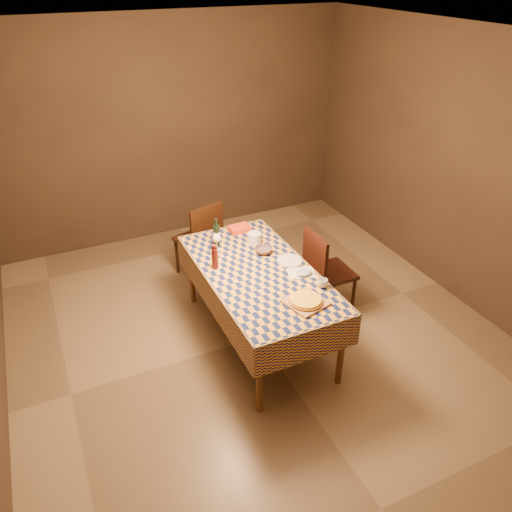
% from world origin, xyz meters
% --- Properties ---
extents(room, '(5.00, 5.10, 2.70)m').
position_xyz_m(room, '(0.00, 0.00, 1.35)').
color(room, brown).
rests_on(room, ground).
extents(dining_table, '(0.94, 1.84, 0.77)m').
position_xyz_m(dining_table, '(0.00, 0.00, 0.69)').
color(dining_table, brown).
rests_on(dining_table, ground).
extents(cutting_board, '(0.36, 0.36, 0.02)m').
position_xyz_m(cutting_board, '(0.14, -0.60, 0.78)').
color(cutting_board, '#AE7752').
rests_on(cutting_board, dining_table).
extents(pizza, '(0.34, 0.34, 0.03)m').
position_xyz_m(pizza, '(0.14, -0.60, 0.80)').
color(pizza, '#9C601A').
rests_on(pizza, cutting_board).
extents(pepper_mill, '(0.07, 0.07, 0.24)m').
position_xyz_m(pepper_mill, '(-0.33, 0.22, 0.88)').
color(pepper_mill, '#4D1312').
rests_on(pepper_mill, dining_table).
extents(bowl, '(0.19, 0.19, 0.05)m').
position_xyz_m(bowl, '(0.18, 0.27, 0.80)').
color(bowl, '#5A434B').
rests_on(bowl, dining_table).
extents(wine_glass, '(0.08, 0.08, 0.17)m').
position_xyz_m(wine_glass, '(-0.20, 0.51, 0.89)').
color(wine_glass, white).
rests_on(wine_glass, dining_table).
extents(wine_bottle, '(0.08, 0.08, 0.28)m').
position_xyz_m(wine_bottle, '(-0.16, 0.62, 0.87)').
color(wine_bottle, black).
rests_on(wine_bottle, dining_table).
extents(deli_tub, '(0.15, 0.15, 0.11)m').
position_xyz_m(deli_tub, '(0.18, 0.48, 0.82)').
color(deli_tub, silver).
rests_on(deli_tub, dining_table).
extents(takeout_container, '(0.22, 0.16, 0.05)m').
position_xyz_m(takeout_container, '(0.15, 0.77, 0.80)').
color(takeout_container, red).
rests_on(takeout_container, dining_table).
extents(white_plate, '(0.31, 0.31, 0.01)m').
position_xyz_m(white_plate, '(0.33, 0.03, 0.78)').
color(white_plate, silver).
rests_on(white_plate, dining_table).
extents(tumbler, '(0.11, 0.11, 0.07)m').
position_xyz_m(tumbler, '(0.39, -0.45, 0.81)').
color(tumbler, silver).
rests_on(tumbler, dining_table).
extents(flour_patch, '(0.27, 0.24, 0.00)m').
position_xyz_m(flour_patch, '(0.33, -0.19, 0.77)').
color(flour_patch, silver).
rests_on(flour_patch, dining_table).
extents(flour_bag, '(0.16, 0.12, 0.04)m').
position_xyz_m(flour_bag, '(0.34, -0.22, 0.79)').
color(flour_bag, '#94A6BD').
rests_on(flour_bag, dining_table).
extents(chair_far, '(0.53, 0.53, 0.93)m').
position_xyz_m(chair_far, '(-0.11, 1.26, 0.52)').
color(chair_far, black).
rests_on(chair_far, ground).
extents(chair_right, '(0.43, 0.42, 0.93)m').
position_xyz_m(chair_right, '(0.78, 0.12, 0.52)').
color(chair_right, black).
rests_on(chair_right, ground).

